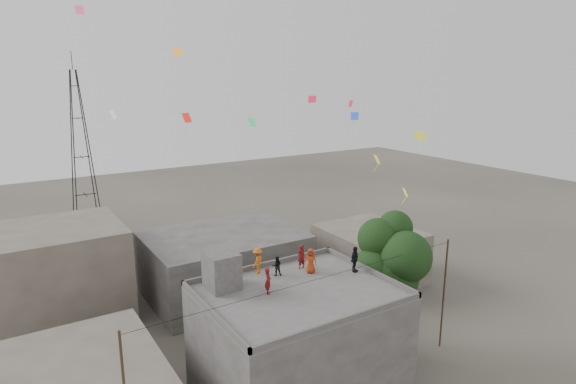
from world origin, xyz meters
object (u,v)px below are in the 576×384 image
transmission_tower (81,149)px  person_dark_adult (355,259)px  person_red_adult (301,257)px  stair_head_box (222,270)px  tree (392,261)px

transmission_tower → person_dark_adult: bearing=-78.2°
person_red_adult → transmission_tower: bearing=-88.6°
stair_head_box → transmission_tower: transmission_tower is taller
stair_head_box → person_dark_adult: bearing=-15.8°
person_dark_adult → transmission_tower: bearing=75.5°
stair_head_box → person_red_adult: 5.13m
stair_head_box → tree: bearing=-10.7°
transmission_tower → person_dark_adult: size_ratio=12.93×
person_red_adult → person_dark_adult: (2.35, -2.09, 0.03)m
stair_head_box → transmission_tower: 37.46m
person_dark_adult → tree: bearing=-24.4°
transmission_tower → person_red_adult: size_ratio=13.53×
tree → person_red_adult: bearing=159.9°
tree → person_red_adult: (-5.45, 1.99, 0.74)m
stair_head_box → person_red_adult: bearing=-0.2°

